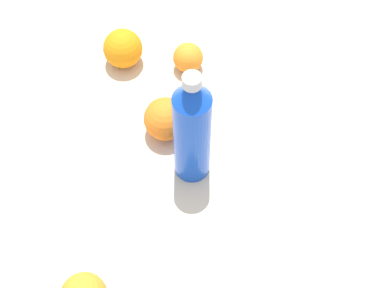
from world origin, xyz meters
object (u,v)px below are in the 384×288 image
Objects in this scene: water_bottle at (192,130)px; orange_1 at (188,58)px; orange_2 at (123,48)px; orange_0 at (165,119)px.

water_bottle reaches higher than orange_1.
water_bottle is at bearing 33.24° from orange_2.
orange_1 is (-0.24, -0.03, -0.09)m from water_bottle.
water_bottle is 0.13m from orange_0.
orange_1 is at bearing 87.50° from orange_2.
water_bottle is 0.30m from orange_2.
water_bottle is at bearing 6.41° from orange_1.
orange_1 is at bearing -139.40° from water_bottle.
orange_0 is 0.17m from orange_1.
orange_0 is 1.02× the size of orange_2.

